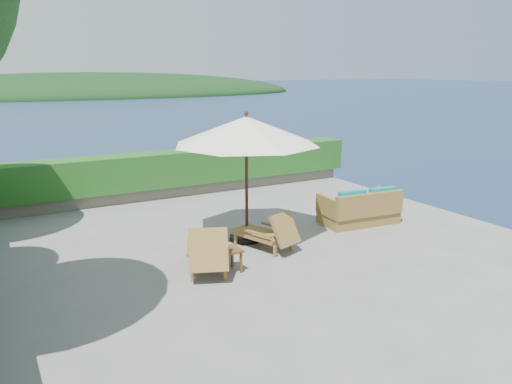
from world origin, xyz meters
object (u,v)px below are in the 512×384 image
lounge_right (268,233)px  side_table (229,253)px  lounge_left (208,250)px  wicker_loveseat (360,209)px  patio_umbrella (246,132)px

lounge_right → side_table: (-1.28, -0.72, 0.01)m
lounge_left → wicker_loveseat: 4.63m
lounge_right → wicker_loveseat: bearing=-10.3°
patio_umbrella → side_table: (-1.18, -1.49, -2.06)m
lounge_left → side_table: bearing=-14.0°
lounge_right → wicker_loveseat: wicker_loveseat is taller
wicker_loveseat → lounge_right: bearing=-166.0°
patio_umbrella → side_table: 2.80m
lounge_right → side_table: lounge_right is taller
patio_umbrella → lounge_left: size_ratio=1.77×
patio_umbrella → lounge_right: (0.09, -0.77, -2.07)m
patio_umbrella → lounge_right: size_ratio=2.00×
lounge_right → wicker_loveseat: size_ratio=0.81×
patio_umbrella → lounge_right: 2.21m
lounge_right → side_table: bearing=-169.5°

